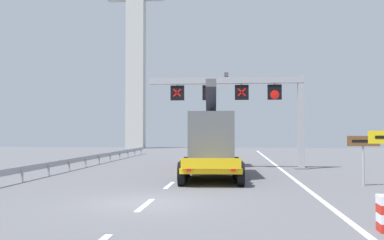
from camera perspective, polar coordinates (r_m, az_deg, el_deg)
name	(u,v)px	position (r m, az deg, el deg)	size (l,w,h in m)	color
ground	(146,203)	(15.32, -6.12, -10.87)	(112.00, 112.00, 0.00)	#5B5B60
lane_markings	(201,159)	(39.30, 1.17, -5.24)	(0.20, 63.20, 0.01)	silver
edge_line_right	(285,172)	(27.11, 12.26, -6.81)	(0.20, 63.00, 0.01)	silver
overhead_lane_gantry	(245,95)	(29.67, 7.04, 3.34)	(10.82, 0.90, 6.57)	#9EA0A5
heavy_haul_truck_yellow	(211,140)	(27.09, 2.56, -2.65)	(3.64, 14.16, 5.30)	yellow
tourist_info_sign_brown	(363,148)	(21.26, 21.77, -3.46)	(1.46, 0.15, 2.30)	#9EA0A5
guardrail_left	(92,158)	(33.00, -13.13, -4.91)	(0.13, 36.83, 0.76)	#999EA3
bridge_pylon_distant	(136,23)	(70.18, -7.45, 12.69)	(9.00, 2.00, 38.90)	#B7B7B2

